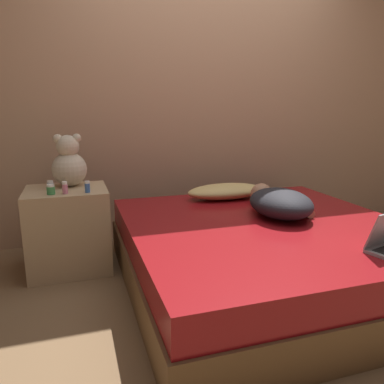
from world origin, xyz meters
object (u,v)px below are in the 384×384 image
Objects in this scene: teddy_bear at (69,164)px; bottle_clear at (50,185)px; bottle_green at (51,190)px; person_lying at (279,202)px; pillow at (226,191)px; bottle_blue at (87,187)px; bottle_pink at (65,188)px.

bottle_clear is (-0.13, -0.09, -0.13)m from teddy_bear.
teddy_bear is 0.30m from bottle_green.
teddy_bear is (-1.35, 0.61, 0.24)m from person_lying.
bottle_green is (-1.47, 0.37, 0.11)m from person_lying.
bottle_green is at bearing -172.09° from pillow.
bottle_clear is (-0.01, 0.15, -0.00)m from bottle_green.
bottle_blue is at bearing -66.95° from teddy_bear.
teddy_bear is at bearing 82.04° from bottle_pink.
bottle_green is at bearing -117.13° from teddy_bear.
teddy_bear is (-1.19, 0.06, 0.27)m from pillow.
bottle_clear is (-0.10, 0.16, -0.01)m from bottle_pink.
bottle_blue is at bearing -3.06° from bottle_pink.
teddy_bear is 5.86× the size of bottle_clear.
teddy_bear is at bearing 177.33° from pillow.
bottle_blue is 0.23m from bottle_green.
bottle_pink is 1.23× the size of bottle_green.
bottle_clear is at bearing 93.90° from bottle_green.
teddy_bear reaches higher than bottle_green.
person_lying is at bearing -73.81° from pillow.
pillow is at bearing 7.91° from bottle_green.
person_lying is at bearing -14.61° from bottle_pink.
person_lying is 1.50m from teddy_bear.
person_lying reaches higher than pillow.
pillow is 1.11m from bottle_blue.
person_lying is 8.56× the size of bottle_pink.
person_lying is 8.87× the size of bottle_blue.
pillow is at bearing -2.67° from teddy_bear.
pillow is 9.68× the size of bottle_green.
bottle_pink is at bearing 170.65° from person_lying.
bottle_pink is 0.18m from bottle_clear.
bottle_blue is (-1.24, 0.35, 0.12)m from person_lying.
bottle_clear is (-1.32, -0.03, 0.14)m from pillow.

